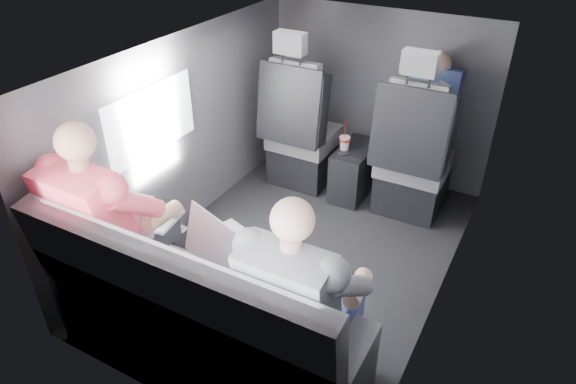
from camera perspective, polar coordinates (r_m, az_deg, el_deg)
The scene contains 19 objects.
floor at distance 3.47m, azimuth 1.56°, elevation -6.87°, with size 2.60×2.60×0.00m, color black.
ceiling at distance 2.83m, azimuth 1.96°, elevation 14.99°, with size 2.60×2.60×0.00m, color #B2B2AD.
panel_left at distance 3.54m, azimuth -11.40°, elevation 6.26°, with size 0.02×2.60×1.35m, color #56565B.
panel_right at distance 2.86m, azimuth 17.99°, elevation -1.42°, with size 0.02×2.60×1.35m, color #56565B.
panel_front at distance 4.19m, azimuth 10.04°, elevation 10.48°, with size 1.80×0.02×1.35m, color #56565B.
panel_back at distance 2.23m, azimuth -14.07°, elevation -11.53°, with size 1.80×0.02×1.35m, color #56565B.
side_window at distance 3.24m, azimuth -14.85°, elevation 7.69°, with size 0.02×0.75×0.42m, color white.
seatbelt at distance 3.46m, azimuth 13.65°, elevation 7.64°, with size 0.05×0.01×0.65m, color black.
front_seat_left at distance 4.06m, azimuth 1.45°, elevation 6.06°, with size 0.52×0.58×1.26m.
front_seat_right at distance 3.78m, azimuth 13.65°, elevation 3.04°, with size 0.52×0.58×1.26m.
center_console at distance 4.03m, azimuth 7.37°, elevation 2.33°, with size 0.24×0.48×0.41m.
rear_bench at distance 2.60m, azimuth -9.50°, elevation -14.36°, with size 1.60×0.57×0.92m.
soda_cup at distance 3.86m, azimuth 6.30°, elevation 5.44°, with size 0.08×0.08×0.25m.
laptop_white at distance 2.83m, azimuth -15.96°, elevation -2.47°, with size 0.34×0.33×0.23m.
laptop_silver at distance 2.52m, azimuth -6.97°, elevation -5.80°, with size 0.44×0.45×0.27m.
laptop_black at distance 2.36m, azimuth 3.33°, elevation -9.05°, with size 0.37×0.40×0.22m.
passenger_rear_left at distance 2.78m, azimuth -18.86°, elevation -3.48°, with size 0.52×0.64×1.25m.
passenger_rear_right at distance 2.24m, azimuth 1.73°, elevation -12.03°, with size 0.48×0.60×1.19m.
passenger_front_right at distance 3.87m, azimuth 15.55°, elevation 9.02°, with size 0.37×0.37×0.72m.
Camera 1 is at (1.22, -2.41, 2.17)m, focal length 32.00 mm.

